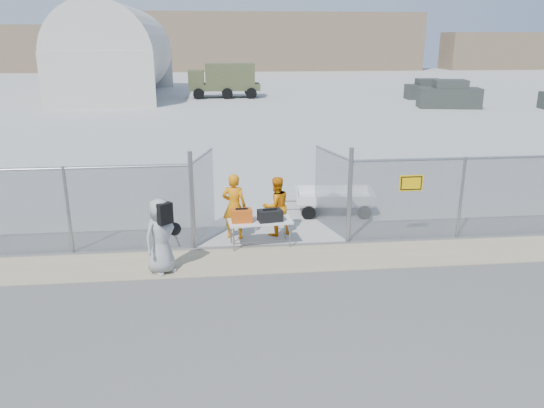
{
  "coord_description": "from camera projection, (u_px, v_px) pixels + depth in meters",
  "views": [
    {
      "loc": [
        -1.36,
        -10.71,
        5.12
      ],
      "look_at": [
        0.0,
        2.0,
        1.1
      ],
      "focal_mm": 35.0,
      "sensor_mm": 36.0,
      "label": 1
    }
  ],
  "objects": [
    {
      "name": "orange_bag",
      "position": [
        242.0,
        216.0,
        13.32
      ],
      "size": [
        0.53,
        0.36,
        0.32
      ],
      "primitive_type": "cube",
      "rotation": [
        0.0,
        0.0,
        0.04
      ],
      "color": "#D25412",
      "rests_on": "folding_table"
    },
    {
      "name": "ground",
      "position": [
        281.0,
        278.0,
        11.83
      ],
      "size": [
        160.0,
        160.0,
        0.0
      ],
      "primitive_type": "plane",
      "color": "#454545"
    },
    {
      "name": "military_truck",
      "position": [
        225.0,
        81.0,
        46.9
      ],
      "size": [
        6.2,
        2.29,
        2.96
      ],
      "primitive_type": null,
      "rotation": [
        0.0,
        0.0,
        -0.0
      ],
      "color": "#484F2D",
      "rests_on": "ground"
    },
    {
      "name": "folding_table",
      "position": [
        260.0,
        233.0,
        13.55
      ],
      "size": [
        1.67,
        0.81,
        0.69
      ],
      "primitive_type": null,
      "rotation": [
        0.0,
        0.0,
        0.09
      ],
      "color": "silver",
      "rests_on": "ground"
    },
    {
      "name": "utility_trailer",
      "position": [
        334.0,
        201.0,
        16.16
      ],
      "size": [
        3.16,
        1.85,
        0.73
      ],
      "primitive_type": null,
      "rotation": [
        0.0,
        0.0,
        -0.1
      ],
      "color": "silver",
      "rests_on": "ground"
    },
    {
      "name": "parked_vehicle_near",
      "position": [
        449.0,
        94.0,
        40.16
      ],
      "size": [
        4.85,
        2.9,
        2.05
      ],
      "primitive_type": null,
      "rotation": [
        0.0,
        0.0,
        -0.2
      ],
      "color": "#343833",
      "rests_on": "ground"
    },
    {
      "name": "quonset_hangar",
      "position": [
        117.0,
        51.0,
        47.56
      ],
      "size": [
        9.0,
        18.0,
        8.0
      ],
      "primitive_type": null,
      "color": "beige",
      "rests_on": "ground"
    },
    {
      "name": "dirt_strip",
      "position": [
        276.0,
        259.0,
        12.78
      ],
      "size": [
        44.0,
        1.6,
        0.01
      ],
      "primitive_type": "cube",
      "color": "tan",
      "rests_on": "ground"
    },
    {
      "name": "distant_hills",
      "position": [
        253.0,
        42.0,
        84.98
      ],
      "size": [
        140.0,
        6.0,
        9.0
      ],
      "primitive_type": null,
      "color": "#7F684F",
      "rests_on": "ground"
    },
    {
      "name": "tarmac_inside",
      "position": [
        229.0,
        93.0,
        51.67
      ],
      "size": [
        160.0,
        80.0,
        0.01
      ],
      "primitive_type": "cube",
      "color": "#AAAAA6",
      "rests_on": "ground"
    },
    {
      "name": "visitor",
      "position": [
        161.0,
        236.0,
        11.86
      ],
      "size": [
        1.02,
        0.97,
        1.75
      ],
      "primitive_type": "imported",
      "rotation": [
        0.0,
        0.0,
        0.68
      ],
      "color": "#9B9B9B",
      "rests_on": "ground"
    },
    {
      "name": "chain_link_fence",
      "position": [
        272.0,
        204.0,
        13.4
      ],
      "size": [
        40.0,
        0.2,
        2.2
      ],
      "primitive_type": null,
      "color": "gray",
      "rests_on": "ground"
    },
    {
      "name": "black_duffel",
      "position": [
        270.0,
        215.0,
        13.38
      ],
      "size": [
        0.65,
        0.45,
        0.29
      ],
      "primitive_type": "cube",
      "rotation": [
        0.0,
        0.0,
        0.16
      ],
      "color": "black",
      "rests_on": "folding_table"
    },
    {
      "name": "security_worker_left",
      "position": [
        234.0,
        206.0,
        13.92
      ],
      "size": [
        0.74,
        0.59,
        1.77
      ],
      "primitive_type": "imported",
      "rotation": [
        0.0,
        0.0,
        2.85
      ],
      "color": "orange",
      "rests_on": "ground"
    },
    {
      "name": "parked_vehicle_mid",
      "position": [
        428.0,
        89.0,
        46.01
      ],
      "size": [
        3.86,
        1.95,
        1.7
      ],
      "primitive_type": null,
      "rotation": [
        0.0,
        0.0,
        -0.07
      ],
      "color": "#343833",
      "rests_on": "ground"
    },
    {
      "name": "security_worker_right",
      "position": [
        276.0,
        206.0,
        14.19
      ],
      "size": [
        0.96,
        0.86,
        1.62
      ],
      "primitive_type": "imported",
      "rotation": [
        0.0,
        0.0,
        3.52
      ],
      "color": "orange",
      "rests_on": "ground"
    }
  ]
}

